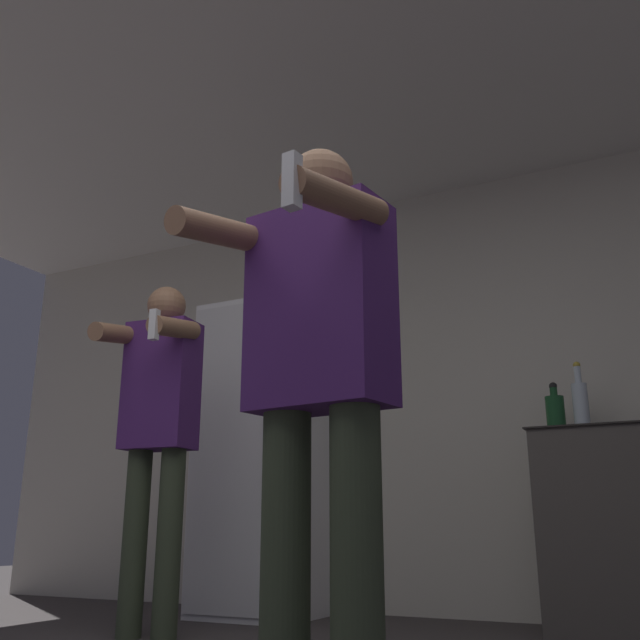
{
  "coord_description": "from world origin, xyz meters",
  "views": [
    {
      "loc": [
        1.16,
        -1.23,
        0.48
      ],
      "look_at": [
        0.28,
        0.52,
        1.05
      ],
      "focal_mm": 40.0,
      "sensor_mm": 36.0,
      "label": 1
    }
  ],
  "objects": [
    {
      "name": "bottle_brown_liquor",
      "position": [
        0.6,
        2.59,
        1.05
      ],
      "size": [
        0.1,
        0.1,
        0.27
      ],
      "color": "#194723",
      "rests_on": "counter"
    },
    {
      "name": "person_woman_foreground",
      "position": [
        0.28,
        0.51,
        0.91
      ],
      "size": [
        0.52,
        0.57,
        1.59
      ],
      "color": "#38422D",
      "rests_on": "ground_plane"
    },
    {
      "name": "ceiling_slab",
      "position": [
        0.0,
        1.42,
        2.57
      ],
      "size": [
        7.0,
        3.35,
        0.05
      ],
      "color": "silver",
      "rests_on": "wall_back"
    },
    {
      "name": "person_man_side",
      "position": [
        -1.08,
        1.49,
        0.99
      ],
      "size": [
        0.44,
        0.48,
        1.66
      ],
      "color": "#38422D",
      "rests_on": "ground_plane"
    },
    {
      "name": "wall_back",
      "position": [
        0.0,
        2.86,
        1.27
      ],
      "size": [
        7.0,
        0.06,
        2.55
      ],
      "color": "beige",
      "rests_on": "ground_plane"
    },
    {
      "name": "bottle_green_wine",
      "position": [
        0.73,
        2.59,
        1.08
      ],
      "size": [
        0.08,
        0.08,
        0.37
      ],
      "color": "silver",
      "rests_on": "counter"
    },
    {
      "name": "refrigerator",
      "position": [
        -1.05,
        2.47,
        0.89
      ],
      "size": [
        0.64,
        0.75,
        1.77
      ],
      "color": "white",
      "rests_on": "ground_plane"
    }
  ]
}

